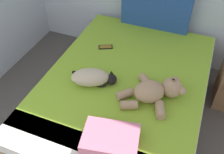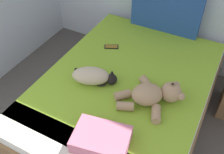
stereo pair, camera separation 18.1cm
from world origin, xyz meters
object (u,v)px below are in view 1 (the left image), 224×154
(bed, at_px, (125,96))
(cat, at_px, (92,78))
(throw_pillow, at_px, (111,140))
(teddy_bear, at_px, (155,91))
(cell_phone, at_px, (106,47))
(patterned_cushion, at_px, (156,8))

(bed, distance_m, cat, 0.46)
(cat, bearing_deg, throw_pillow, -53.87)
(bed, distance_m, teddy_bear, 0.49)
(cat, xyz_separation_m, throw_pillow, (0.39, -0.53, -0.02))
(bed, relative_size, cell_phone, 12.53)
(cat, relative_size, cell_phone, 2.69)
(throw_pillow, bearing_deg, cell_phone, 114.43)
(bed, xyz_separation_m, cell_phone, (-0.36, 0.37, 0.26))
(bed, height_order, teddy_bear, teddy_bear)
(patterned_cushion, distance_m, cat, 1.19)
(bed, relative_size, throw_pillow, 5.16)
(patterned_cushion, distance_m, throw_pillow, 1.70)
(cell_phone, bearing_deg, cat, -79.21)
(cat, xyz_separation_m, cell_phone, (-0.11, 0.56, -0.07))
(cat, height_order, cell_phone, cat)
(patterned_cushion, xyz_separation_m, cat, (-0.27, -1.15, -0.18))
(patterned_cushion, bearing_deg, bed, -90.88)
(cat, relative_size, throw_pillow, 1.11)
(cat, distance_m, cell_phone, 0.57)
(bed, bearing_deg, throw_pillow, -79.21)
(patterned_cushion, bearing_deg, teddy_bear, -74.79)
(bed, height_order, cat, cat)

